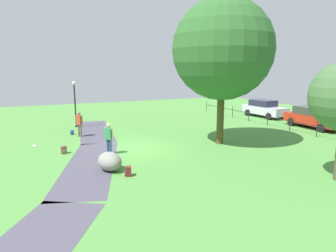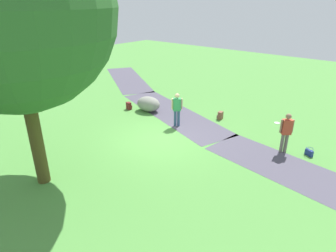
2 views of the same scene
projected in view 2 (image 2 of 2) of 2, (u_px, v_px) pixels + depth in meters
ground_plane at (159, 140)px, 12.64m from camera, size 48.00×48.00×0.00m
footpath_segment_near at (314, 180)px, 9.83m from camera, size 8.22×3.25×0.01m
footpath_segment_mid at (172, 113)px, 15.71m from camera, size 8.26×4.57×0.01m
footpath_segment_far at (128, 79)px, 22.32m from camera, size 7.93×6.03×0.01m
large_shade_tree at (10, 8)px, 7.66m from camera, size 5.70×5.70×8.27m
lawn_boulder at (149, 104)px, 15.79m from camera, size 1.47×1.15×0.80m
woman_with_handbag at (286, 130)px, 11.29m from camera, size 0.43×0.42×1.65m
man_near_boulder at (177, 108)px, 13.69m from camera, size 0.43×0.42×1.63m
handbag_on_grass at (309, 152)px, 11.35m from camera, size 0.36×0.36×0.31m
backpack_by_boulder at (129, 106)px, 16.12m from camera, size 0.32×0.32×0.40m
spare_backpack_on_lawn at (220, 115)px, 14.79m from camera, size 0.29×0.30×0.40m
frisbee_on_grass at (277, 123)px, 14.37m from camera, size 0.25×0.25×0.02m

